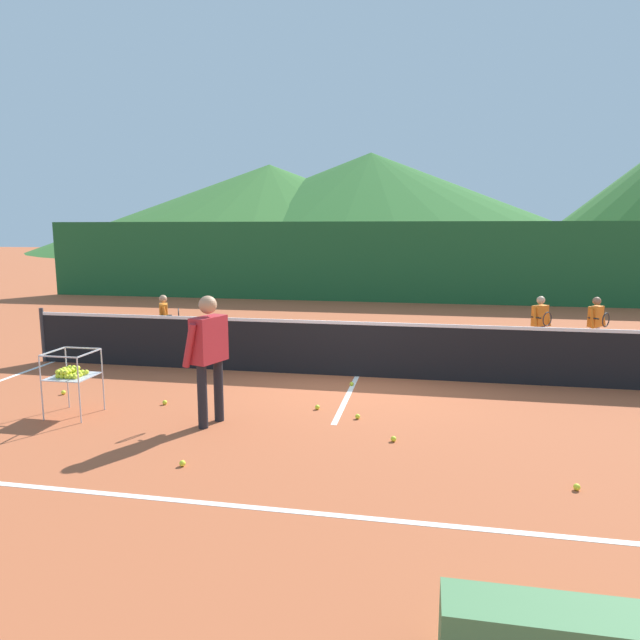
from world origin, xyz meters
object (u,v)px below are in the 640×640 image
tennis_net (357,348)px  tennis_ball_6 (352,384)px  instructor (209,348)px  tennis_ball_10 (358,416)px  tennis_ball_4 (165,402)px  student_0 (165,317)px  student_1 (540,320)px  tennis_ball_0 (393,439)px  tennis_ball_5 (182,463)px  tennis_ball_9 (317,407)px  ball_cart (71,373)px  tennis_ball_2 (63,392)px  student_2 (596,320)px  tennis_ball_3 (577,487)px

tennis_net → tennis_ball_6: 0.77m
instructor → tennis_ball_10: bearing=16.5°
tennis_ball_6 → tennis_ball_4: bearing=-149.6°
student_0 → tennis_ball_4: 3.88m
student_0 → tennis_ball_4: student_0 is taller
tennis_net → student_1: (3.44, 2.42, 0.23)m
tennis_net → student_0: size_ratio=10.35×
instructor → student_1: size_ratio=1.42×
tennis_ball_4 → student_0: bearing=115.5°
tennis_ball_0 → student_0: bearing=139.6°
instructor → tennis_ball_5: 1.68m
tennis_ball_9 → ball_cart: bearing=-165.4°
tennis_net → tennis_ball_0: 3.10m
tennis_ball_2 → tennis_ball_5: size_ratio=1.00×
tennis_ball_5 → student_2: bearing=48.4°
ball_cart → tennis_ball_6: ball_cart is taller
ball_cart → tennis_ball_3: 6.41m
student_0 → student_1: size_ratio=0.99×
ball_cart → tennis_ball_2: ball_cart is taller
tennis_ball_3 → tennis_ball_9: same height
student_0 → tennis_ball_2: size_ratio=17.50×
student_0 → tennis_net: bearing=-17.5°
tennis_ball_0 → ball_cart: bearing=177.7°
tennis_ball_6 → tennis_ball_2: bearing=-163.1°
tennis_ball_6 → ball_cart: bearing=-149.0°
student_0 → tennis_ball_5: size_ratio=17.50×
student_2 → tennis_ball_4: size_ratio=17.58×
instructor → tennis_ball_9: (1.27, 0.85, -0.99)m
tennis_ball_2 → tennis_ball_4: 1.79m
tennis_ball_5 → student_1: bearing=53.4°
instructor → student_2: (6.14, 5.35, -0.31)m
ball_cart → tennis_ball_9: (3.28, 0.86, -0.56)m
tennis_net → tennis_ball_9: bearing=-99.9°
tennis_ball_6 → tennis_ball_10: same height
instructor → tennis_ball_2: 3.05m
instructor → tennis_ball_5: instructor is taller
student_1 → student_2: bearing=7.9°
tennis_net → instructor: instructor is taller
instructor → ball_cart: size_ratio=1.90×
tennis_ball_5 → student_0: bearing=117.4°
instructor → tennis_ball_0: bearing=-4.4°
tennis_ball_9 → tennis_net: bearing=80.1°
tennis_ball_10 → tennis_net: bearing=97.2°
instructor → tennis_ball_4: (-0.98, 0.66, -0.99)m
tennis_ball_2 → tennis_ball_9: 4.03m
tennis_ball_5 → tennis_ball_6: size_ratio=1.00×
tennis_net → tennis_ball_0: size_ratio=181.16×
tennis_ball_3 → ball_cart: bearing=169.7°
tennis_net → tennis_ball_6: tennis_net is taller
tennis_ball_9 → tennis_ball_10: bearing=-25.5°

